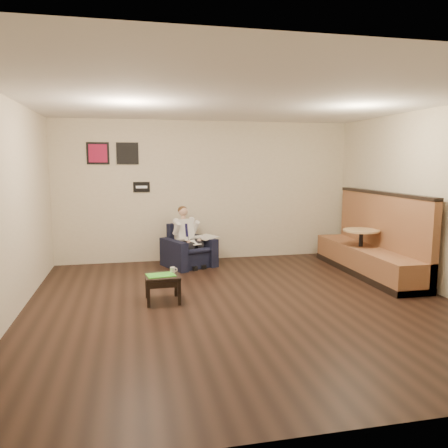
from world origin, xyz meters
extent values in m
plane|color=black|center=(0.00, 0.00, 0.00)|extent=(6.00, 6.00, 0.00)
cube|color=beige|center=(0.00, 3.00, 1.40)|extent=(6.00, 0.02, 2.80)
cube|color=beige|center=(0.00, -3.00, 1.40)|extent=(6.00, 0.02, 2.80)
cube|color=beige|center=(-3.00, 0.00, 1.40)|extent=(0.02, 6.00, 2.80)
cube|color=beige|center=(3.00, 0.00, 1.40)|extent=(0.02, 6.00, 2.80)
cube|color=white|center=(0.00, 0.00, 2.80)|extent=(6.00, 6.00, 0.02)
cube|color=black|center=(-1.30, 2.98, 1.50)|extent=(0.32, 0.02, 0.20)
cube|color=#A6143D|center=(-2.10, 2.98, 2.15)|extent=(0.42, 0.03, 0.42)
cube|color=black|center=(-1.55, 2.98, 2.15)|extent=(0.42, 0.03, 0.42)
cube|color=black|center=(-0.45, 2.42, 0.40)|extent=(1.09, 1.09, 0.80)
cube|color=white|center=(-0.37, 2.25, 0.49)|extent=(0.28, 0.32, 0.01)
cube|color=silver|center=(-0.11, 2.48, 0.54)|extent=(0.51, 0.54, 0.01)
cube|color=black|center=(-1.10, 0.36, 0.20)|extent=(0.48, 0.48, 0.39)
cube|color=green|center=(-1.13, 0.34, 0.40)|extent=(0.43, 0.33, 0.01)
cylinder|color=white|center=(-0.95, 0.46, 0.43)|extent=(0.07, 0.07, 0.08)
cube|color=black|center=(-1.06, 0.49, 0.39)|extent=(0.13, 0.08, 0.01)
cube|color=brown|center=(2.59, 1.17, 0.72)|extent=(0.67, 2.82, 1.44)
cylinder|color=tan|center=(2.50, 1.27, 0.39)|extent=(0.72, 0.72, 0.79)
camera|label=1|loc=(-1.51, -5.74, 1.98)|focal=35.00mm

